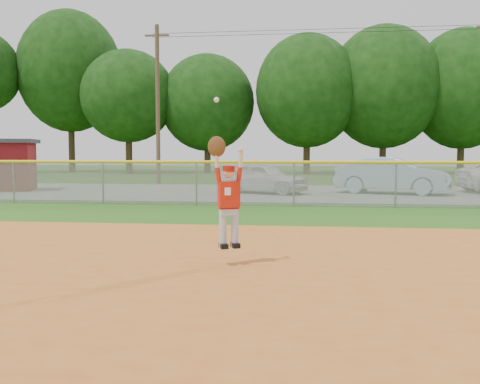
% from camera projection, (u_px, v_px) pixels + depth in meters
% --- Properties ---
extents(ground, '(120.00, 120.00, 0.00)m').
position_uv_depth(ground, '(281.00, 274.00, 8.09)').
color(ground, '#265413').
rests_on(ground, ground).
extents(clay_infield, '(24.00, 16.00, 0.04)m').
position_uv_depth(clay_infield, '(267.00, 344.00, 5.12)').
color(clay_infield, '#B45B20').
rests_on(clay_infield, ground).
extents(parking_strip, '(44.00, 10.00, 0.03)m').
position_uv_depth(parking_strip, '(296.00, 193.00, 23.93)').
color(parking_strip, slate).
rests_on(parking_strip, ground).
extents(car_white_a, '(4.23, 3.00, 1.34)m').
position_uv_depth(car_white_a, '(264.00, 178.00, 23.29)').
color(car_white_a, silver).
rests_on(car_white_a, parking_strip).
extents(car_blue, '(5.06, 3.16, 1.58)m').
position_uv_depth(car_blue, '(392.00, 175.00, 23.12)').
color(car_blue, '#8BB7D0').
rests_on(car_blue, parking_strip).
extents(utility_shed, '(3.84, 3.38, 2.43)m').
position_uv_depth(utility_shed, '(0.00, 165.00, 24.90)').
color(utility_shed, '#600D11').
rests_on(utility_shed, ground).
extents(outfield_fence, '(40.06, 0.10, 1.55)m').
position_uv_depth(outfield_fence, '(294.00, 181.00, 17.92)').
color(outfield_fence, gray).
rests_on(outfield_fence, ground).
extents(power_lines, '(19.40, 0.24, 9.00)m').
position_uv_depth(power_lines, '(317.00, 100.00, 29.40)').
color(power_lines, '#4C3823').
rests_on(power_lines, ground).
extents(tree_line, '(62.37, 13.00, 14.43)m').
position_uv_depth(tree_line, '(312.00, 84.00, 44.93)').
color(tree_line, '#422D1C').
rests_on(tree_line, ground).
extents(ballplayer, '(0.58, 0.34, 2.39)m').
position_uv_depth(ballplayer, '(227.00, 193.00, 8.51)').
color(ballplayer, silver).
rests_on(ballplayer, ground).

